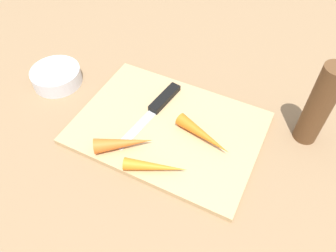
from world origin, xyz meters
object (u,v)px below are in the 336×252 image
at_px(cutting_board, 168,128).
at_px(small_bowl, 57,76).
at_px(carrot_medium, 156,167).
at_px(pepper_grinder, 319,106).
at_px(knife, 161,102).
at_px(carrot_shortest, 124,143).
at_px(carrot_longest, 204,135).

xyz_separation_m(cutting_board, small_bowl, (-0.29, 0.01, 0.01)).
bearing_deg(small_bowl, cutting_board, -2.87).
height_order(carrot_medium, pepper_grinder, pepper_grinder).
distance_m(knife, pepper_grinder, 0.30).
distance_m(knife, small_bowl, 0.25).
distance_m(knife, carrot_shortest, 0.13).
bearing_deg(carrot_shortest, cutting_board, 25.80).
bearing_deg(pepper_grinder, small_bowl, -170.30).
bearing_deg(knife, carrot_medium, 31.51).
bearing_deg(knife, carrot_shortest, 3.94).
distance_m(knife, carrot_medium, 0.17).
bearing_deg(small_bowl, knife, 7.77).
bearing_deg(cutting_board, carrot_medium, -75.20).
xyz_separation_m(carrot_medium, small_bowl, (-0.32, 0.12, -0.01)).
height_order(small_bowl, pepper_grinder, pepper_grinder).
relative_size(carrot_medium, small_bowl, 1.03).
relative_size(knife, carrot_longest, 1.68).
distance_m(cutting_board, knife, 0.06).
height_order(cutting_board, carrot_shortest, carrot_shortest).
distance_m(carrot_longest, carrot_shortest, 0.15).
height_order(cutting_board, carrot_medium, carrot_medium).
height_order(carrot_longest, carrot_shortest, carrot_shortest).
height_order(cutting_board, knife, knife).
relative_size(knife, small_bowl, 1.83).
relative_size(cutting_board, pepper_grinder, 2.08).
bearing_deg(cutting_board, carrot_longest, 0.74).
distance_m(carrot_longest, pepper_grinder, 0.21).
xyz_separation_m(carrot_longest, carrot_medium, (-0.05, -0.10, -0.00)).
distance_m(small_bowl, pepper_grinder, 0.55).
xyz_separation_m(cutting_board, carrot_shortest, (-0.05, -0.08, 0.02)).
bearing_deg(carrot_shortest, carrot_longest, 0.39).
height_order(carrot_longest, small_bowl, carrot_longest).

